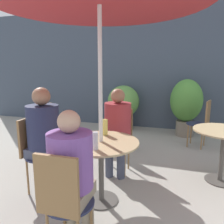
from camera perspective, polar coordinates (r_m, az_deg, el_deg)
ground_plane at (r=2.60m, az=0.23°, el=-23.65°), size 20.00×20.00×0.00m
storefront_wall at (r=5.59m, az=11.29°, el=11.09°), size 10.00×0.06×3.00m
cafe_table_near at (r=2.45m, az=-2.89°, el=-10.69°), size 0.84×0.84×0.71m
cafe_table_far at (r=3.22m, az=27.09°, el=-6.83°), size 0.77×0.77×0.71m
bistro_chair_0 at (r=3.22m, az=2.09°, el=-5.75°), size 0.39×0.39×0.91m
bistro_chair_1 at (r=2.83m, az=-19.48°, el=-8.80°), size 0.39×0.39×0.91m
bistro_chair_2 at (r=1.77m, az=-12.58°, el=-21.10°), size 0.39×0.39×0.91m
bistro_chair_3 at (r=3.83m, az=-16.55°, el=-3.47°), size 0.43×0.42×0.91m
bistro_chair_4 at (r=4.45m, az=22.58°, el=-1.85°), size 0.43×0.41×0.91m
bistro_chair_6 at (r=3.93m, az=1.02°, el=-2.64°), size 0.40×0.42×0.91m
seated_person_0 at (r=3.03m, az=1.42°, el=-3.40°), size 0.37×0.38×1.22m
seated_person_1 at (r=2.69m, az=-17.20°, el=-5.14°), size 0.38×0.37×1.28m
seated_person_2 at (r=1.81m, az=-10.46°, el=-14.58°), size 0.35×0.36×1.19m
beer_glass_0 at (r=2.14m, az=-4.39°, el=-7.51°), size 0.06×0.06×0.18m
beer_glass_1 at (r=2.61m, az=-1.91°, el=-3.97°), size 0.07×0.07×0.18m
potted_plant_0 at (r=5.42m, az=3.00°, el=2.01°), size 0.78×0.78×1.09m
potted_plant_1 at (r=5.11m, az=18.80°, el=2.19°), size 0.70×0.70×1.27m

